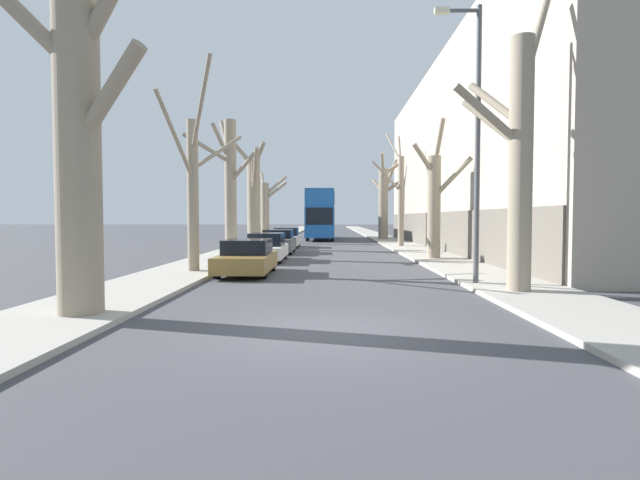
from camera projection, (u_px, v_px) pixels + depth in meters
name	position (u px, v px, depth m)	size (l,w,h in m)	color
ground_plane	(327.00, 331.00, 9.14)	(300.00, 300.00, 0.00)	#424247
sidewalk_left	(283.00, 235.00, 59.18)	(2.80, 120.00, 0.12)	#A39E93
sidewalk_right	(375.00, 235.00, 58.98)	(2.80, 120.00, 0.12)	#A39E93
building_facade_right	(508.00, 157.00, 32.81)	(10.08, 38.38, 12.18)	#9E9384
street_tree_left_0	(77.00, 128.00, 9.95)	(4.03, 3.03, 9.03)	gray
street_tree_left_1	(194.00, 185.00, 18.24)	(2.07, 4.49, 7.35)	gray
street_tree_left_2	(229.00, 182.00, 25.34)	(3.82, 3.22, 7.28)	gray
street_tree_left_3	(253.00, 197.00, 32.68)	(2.81, 2.82, 7.49)	gray
street_tree_left_4	(266.00, 209.00, 40.60)	(2.46, 2.61, 5.90)	gray
street_tree_right_0	(518.00, 155.00, 13.29)	(3.22, 2.19, 8.42)	gray
street_tree_right_1	(435.00, 202.00, 24.15)	(2.87, 1.46, 6.73)	gray
street_tree_right_2	(400.00, 196.00, 34.87)	(2.26, 2.51, 8.35)	gray
street_tree_right_3	(385.00, 199.00, 45.98)	(4.14, 3.16, 7.92)	gray
double_decker_bus	(321.00, 212.00, 48.04)	(2.58, 11.79, 4.61)	#19519E
parked_car_0	(247.00, 258.00, 18.24)	(1.82, 4.17, 1.27)	olive
parked_car_1	(267.00, 248.00, 23.97)	(1.75, 4.42, 1.34)	silver
parked_car_2	(278.00, 242.00, 29.37)	(1.86, 4.43, 1.38)	#4C5156
parked_car_3	(286.00, 238.00, 35.06)	(1.78, 4.16, 1.38)	silver
lamp_post	(475.00, 132.00, 14.83)	(1.40, 0.20, 8.33)	#4C4F54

